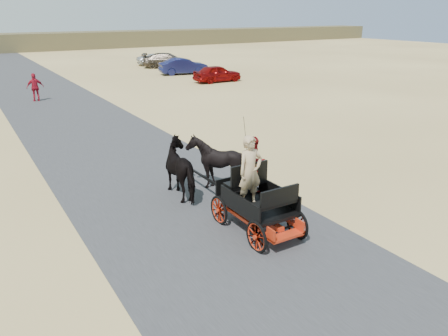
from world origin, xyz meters
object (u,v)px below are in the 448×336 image
carriage (257,217)px  car_b (184,66)px  pedestrian (35,87)px  car_a (217,73)px  car_c (168,60)px  car_d (157,59)px  horse_left (184,169)px  horse_right (216,163)px

carriage → car_b: (11.67, 27.50, 0.34)m
car_b → carriage: bearing=167.1°
carriage → pedestrian: bearing=94.7°
car_a → car_c: size_ratio=0.79×
carriage → car_d: bearing=70.5°
horse_left → car_d: horse_left is taller
carriage → car_a: bearing=61.6°
pedestrian → car_a: pedestrian is taller
horse_left → pedestrian: bearing=-86.2°
carriage → car_d: size_ratio=0.58×
car_a → pedestrian: bearing=93.1°
car_d → horse_right: bearing=171.8°
car_b → car_d: car_b is taller
horse_left → pedestrian: 18.20m
carriage → horse_left: 3.09m
horse_right → car_a: 22.18m
horse_right → car_d: bearing=-110.3°
horse_left → car_a: (12.47, 19.04, -0.19)m
car_b → horse_left: bearing=163.6°
carriage → car_b: car_b is taller
car_c → car_d: size_ratio=1.18×
car_b → car_d: (0.83, 7.84, -0.13)m
horse_left → car_b: 27.38m
pedestrian → car_d: pedestrian is taller
car_b → car_c: bearing=1.1°
car_c → pedestrian: bearing=158.7°
horse_left → car_a: bearing=-123.2°
horse_right → pedestrian: size_ratio=0.98×
car_d → horse_left: bearing=170.1°
horse_right → car_c: horse_right is taller
car_d → pedestrian: bearing=146.9°
carriage → car_b: bearing=67.0°
car_c → car_d: 2.75m
car_c → car_a: bearing=-153.1°
car_c → car_d: bearing=29.4°
horse_right → car_c: size_ratio=0.34×
car_a → carriage: bearing=150.9°
car_c → carriage: bearing=-171.1°
pedestrian → car_d: (14.26, 14.19, -0.29)m
car_c → horse_right: bearing=-172.1°
car_b → car_d: 7.88m
horse_right → car_b: 26.91m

